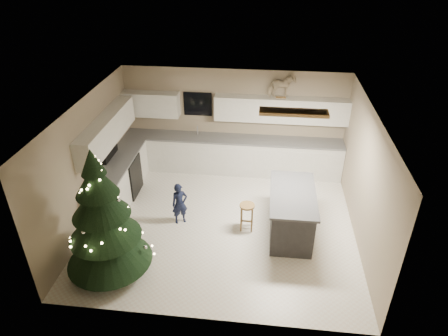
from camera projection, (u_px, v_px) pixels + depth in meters
The scene contains 8 objects.
ground_plane at pixel (222, 222), 8.55m from camera, with size 5.50×5.50×0.00m, color silver.
room_shell at pixel (223, 150), 7.66m from camera, with size 5.52×5.02×2.61m.
cabinetry at pixel (193, 153), 9.66m from camera, with size 5.50×3.20×2.00m.
island at pixel (291, 213), 8.05m from camera, with size 0.90×1.70×0.95m.
bar_stool at pixel (247, 211), 8.16m from camera, with size 0.31×0.31×0.60m.
christmas_tree at pixel (104, 225), 6.84m from camera, with size 1.56×1.51×2.50m.
toddler at pixel (180, 204), 8.34m from camera, with size 0.34×0.22×0.93m, color black.
rocking_horse at pixel (282, 87), 9.28m from camera, with size 0.67×0.50×0.53m.
Camera 1 is at (0.82, -6.73, 5.33)m, focal length 32.00 mm.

